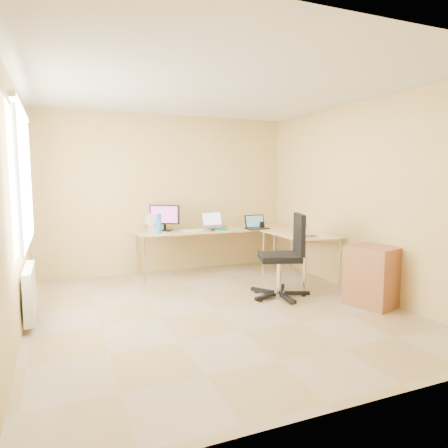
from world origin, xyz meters
name	(u,v)px	position (x,y,z in m)	size (l,w,h in m)	color
floor	(217,311)	(0.00, 0.00, 0.00)	(4.50, 4.50, 0.00)	tan
ceiling	(217,87)	(0.00, 0.00, 2.60)	(4.50, 4.50, 0.00)	white
wall_back	(167,194)	(0.00, 2.25, 1.30)	(4.50, 4.50, 0.00)	tan
wall_front	(345,223)	(0.00, -2.25, 1.30)	(4.50, 4.50, 0.00)	tan
wall_left	(14,208)	(-2.10, 0.00, 1.30)	(4.50, 4.50, 0.00)	tan
wall_right	(360,198)	(2.10, 0.00, 1.30)	(4.50, 4.50, 0.00)	tan
desk_main	(216,250)	(0.72, 1.85, 0.36)	(2.65, 0.70, 0.73)	tan
desk_return	(299,257)	(1.70, 0.85, 0.36)	(0.70, 1.30, 0.73)	tan
monitor	(165,218)	(-0.13, 1.94, 0.94)	(0.49, 0.16, 0.42)	black
book_stack	(219,228)	(0.72, 1.73, 0.75)	(0.22, 0.29, 0.05)	#147656
laptop_center	(215,220)	(0.63, 1.69, 0.90)	(0.38, 0.29, 0.24)	#B4B5C4
laptop_black	(257,222)	(1.34, 1.57, 0.85)	(0.37, 0.27, 0.23)	black
keyboard	(196,230)	(0.33, 1.73, 0.74)	(0.46, 0.13, 0.02)	silver
mouse	(237,229)	(0.97, 1.57, 0.75)	(0.09, 0.06, 0.03)	silver
mug	(157,229)	(-0.29, 1.83, 0.78)	(0.10, 0.10, 0.10)	white
cd_stack	(177,231)	(0.01, 1.75, 0.74)	(0.11, 0.11, 0.03)	#B5B4C5
water_bottle	(159,224)	(-0.31, 1.60, 0.89)	(0.09, 0.09, 0.31)	#2D75C5
papers	(160,234)	(-0.30, 1.55, 0.73)	(0.23, 0.33, 0.01)	beige
white_box	(158,228)	(-0.22, 2.05, 0.76)	(0.19, 0.14, 0.07)	white
desk_fan	(150,223)	(-0.34, 2.05, 0.86)	(0.20, 0.20, 0.25)	white
black_cup	(262,225)	(1.42, 1.55, 0.79)	(0.07, 0.07, 0.12)	black
laptop_return	(309,230)	(1.65, 0.53, 0.83)	(0.23, 0.29, 0.19)	silver
office_chair	(279,260)	(0.97, 0.21, 0.50)	(0.68, 0.68, 1.13)	black
cabinet	(372,277)	(1.85, -0.55, 0.36)	(0.45, 0.55, 0.77)	brown
radiator	(30,292)	(-2.03, 0.40, 0.35)	(0.09, 0.80, 0.55)	white
window	(21,181)	(-2.05, 0.40, 1.55)	(0.10, 1.80, 1.40)	white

